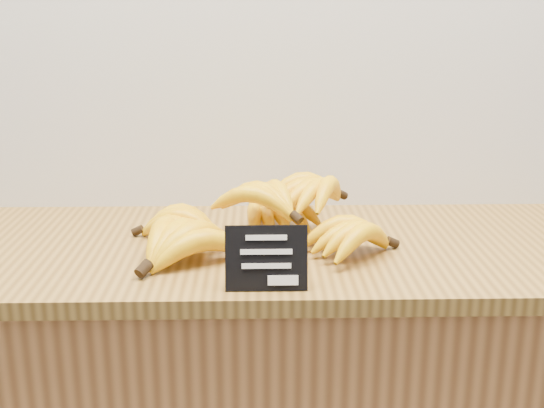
{
  "coord_description": "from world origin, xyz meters",
  "views": [
    {
      "loc": [
        -0.2,
        1.52,
        1.36
      ],
      "look_at": [
        -0.18,
        2.7,
        1.02
      ],
      "focal_mm": 45.0,
      "sensor_mm": 36.0,
      "label": 1
    }
  ],
  "objects": [
    {
      "name": "banana_pile",
      "position": [
        -0.21,
        2.74,
        0.98
      ],
      "size": [
        0.52,
        0.36,
        0.12
      ],
      "color": "#EEB709",
      "rests_on": "counter_top"
    },
    {
      "name": "counter_top",
      "position": [
        -0.18,
        2.75,
        0.92
      ],
      "size": [
        1.34,
        0.54,
        0.03
      ],
      "primitive_type": "cube",
      "color": "olive",
      "rests_on": "counter"
    },
    {
      "name": "chalkboard_sign",
      "position": [
        -0.19,
        2.53,
        0.98
      ],
      "size": [
        0.13,
        0.03,
        0.1
      ],
      "primitive_type": "cube",
      "rotation": [
        -0.24,
        0.0,
        0.0
      ],
      "color": "black",
      "rests_on": "counter_top"
    }
  ]
}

